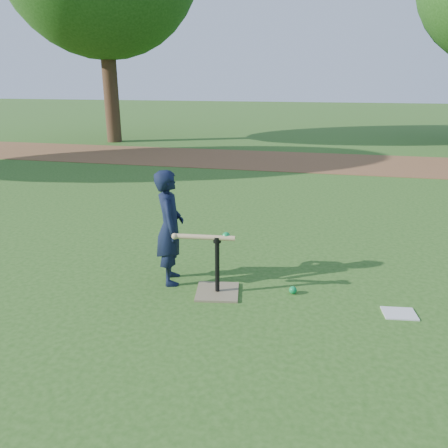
# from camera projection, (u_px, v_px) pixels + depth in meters

# --- Properties ---
(ground) EXTENTS (80.00, 80.00, 0.00)m
(ground) POSITION_uv_depth(u_px,v_px,m) (198.00, 277.00, 4.86)
(ground) COLOR #285116
(ground) RESTS_ON ground
(dirt_strip) EXTENTS (24.00, 3.00, 0.01)m
(dirt_strip) POSITION_uv_depth(u_px,v_px,m) (276.00, 160.00, 11.78)
(dirt_strip) COLOR brown
(dirt_strip) RESTS_ON ground
(child) EXTENTS (0.43, 0.52, 1.23)m
(child) POSITION_uv_depth(u_px,v_px,m) (170.00, 228.00, 4.57)
(child) COLOR black
(child) RESTS_ON ground
(wiffle_ball_ground) EXTENTS (0.08, 0.08, 0.08)m
(wiffle_ball_ground) POSITION_uv_depth(u_px,v_px,m) (293.00, 290.00, 4.46)
(wiffle_ball_ground) COLOR #0C883E
(wiffle_ball_ground) RESTS_ON ground
(clipboard) EXTENTS (0.33, 0.27, 0.01)m
(clipboard) POSITION_uv_depth(u_px,v_px,m) (399.00, 313.00, 4.08)
(clipboard) COLOR silver
(clipboard) RESTS_ON ground
(batting_tee) EXTENTS (0.50, 0.50, 0.61)m
(batting_tee) POSITION_uv_depth(u_px,v_px,m) (217.00, 283.00, 4.46)
(batting_tee) COLOR #7A6D4E
(batting_tee) RESTS_ON ground
(swing_action) EXTENTS (0.63, 0.16, 0.08)m
(swing_action) POSITION_uv_depth(u_px,v_px,m) (206.00, 237.00, 4.31)
(swing_action) COLOR tan
(swing_action) RESTS_ON ground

